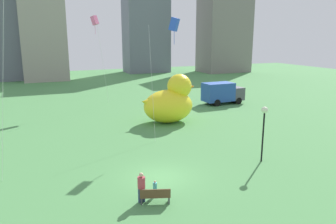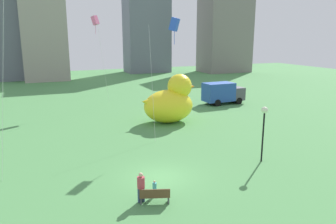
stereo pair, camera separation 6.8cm
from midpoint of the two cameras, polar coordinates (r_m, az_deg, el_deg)
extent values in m
plane|color=#4C8B4C|center=(21.47, -1.23, -11.27)|extent=(140.00, 140.00, 0.00)
cube|color=brown|center=(18.30, -2.20, -14.37)|extent=(1.70, 0.97, 0.06)
cube|color=brown|center=(18.01, -2.19, -13.94)|extent=(1.57, 0.60, 0.45)
cube|color=#47474C|center=(18.41, -4.58, -15.02)|extent=(0.20, 0.38, 0.39)
cube|color=#47474C|center=(18.43, 0.19, -14.94)|extent=(0.20, 0.38, 0.39)
cylinder|color=#38476B|center=(18.43, -4.90, -14.22)|extent=(0.19, 0.19, 0.84)
cylinder|color=#38476B|center=(18.48, -4.26, -14.11)|extent=(0.19, 0.19, 0.84)
cylinder|color=#B23F4C|center=(18.13, -4.62, -12.10)|extent=(0.42, 0.42, 0.63)
sphere|color=#D8AD8C|center=(17.95, -4.65, -10.84)|extent=(0.24, 0.24, 0.24)
cylinder|color=silver|center=(19.07, -2.41, -13.80)|extent=(0.11, 0.11, 0.47)
cylinder|color=silver|center=(19.11, -2.07, -13.75)|extent=(0.11, 0.11, 0.47)
cylinder|color=#4CBFC6|center=(18.91, -2.25, -12.67)|extent=(0.23, 0.23, 0.35)
sphere|color=#D8AD8C|center=(18.80, -2.26, -12.01)|extent=(0.14, 0.14, 0.14)
ellipsoid|color=yellow|center=(34.12, 0.15, 1.02)|extent=(5.26, 3.89, 3.43)
sphere|color=yellow|center=(34.25, 2.10, 4.51)|extent=(2.56, 2.56, 2.56)
cone|color=orange|center=(34.77, 3.82, 4.40)|extent=(1.15, 1.15, 1.15)
cone|color=yellow|center=(33.19, -3.49, 1.66)|extent=(1.57, 1.37, 1.65)
cylinder|color=black|center=(24.34, 16.23, -4.26)|extent=(0.12, 0.12, 3.63)
sphere|color=#EAEACC|center=(23.84, 16.54, 0.34)|extent=(0.46, 0.46, 0.46)
cube|color=#264CA5|center=(43.74, 8.83, 3.47)|extent=(3.98, 2.37, 2.40)
cube|color=#4C4C56|center=(45.32, 11.74, 3.22)|extent=(1.57, 2.33, 1.68)
cylinder|color=black|center=(45.35, 11.49, 2.16)|extent=(0.94, 2.42, 0.90)
cylinder|color=black|center=(43.53, 7.88, 1.85)|extent=(0.94, 2.42, 0.90)
cube|color=#9E938C|center=(71.44, -21.16, 17.29)|extent=(8.49, 6.60, 30.22)
cube|color=slate|center=(82.72, -3.73, 16.16)|extent=(10.45, 6.67, 26.58)
cube|color=gray|center=(84.34, 9.90, 14.15)|extent=(11.54, 8.03, 21.33)
cylinder|color=silver|center=(22.15, -26.65, 12.58)|extent=(1.95, 1.14, 18.36)
cylinder|color=silver|center=(43.72, -11.15, 8.31)|extent=(1.41, 1.33, 10.78)
cube|color=pink|center=(44.18, -12.51, 15.29)|extent=(1.07, 1.01, 1.28)
cylinder|color=pink|center=(44.15, -12.45, 14.13)|extent=(0.04, 0.04, 1.60)
cylinder|color=silver|center=(29.10, -2.74, 5.30)|extent=(0.93, 3.91, 9.83)
cube|color=blue|center=(29.15, 1.18, 15.01)|extent=(1.04, 1.03, 1.22)
cylinder|color=blue|center=(29.13, 1.18, 13.24)|extent=(0.04, 0.04, 1.60)
camera|label=1|loc=(0.03, -89.92, 0.02)|focal=35.06mm
camera|label=2|loc=(0.03, 90.08, -0.02)|focal=35.06mm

